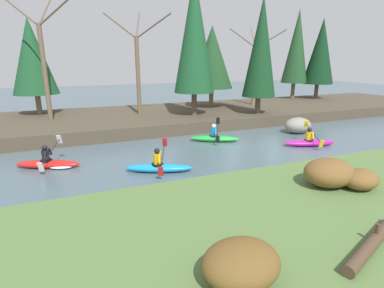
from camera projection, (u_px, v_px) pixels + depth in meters
ground_plane at (266, 151)px, 15.07m from camera, size 90.00×90.00×0.00m
riverbank_far at (197, 115)px, 22.89m from camera, size 44.00×8.80×0.74m
conifer_tree_far_left at (32, 57)px, 19.99m from camera, size 2.96×2.96×6.38m
conifer_tree_left at (194, 34)px, 19.32m from camera, size 2.69×2.69×9.06m
conifer_tree_mid_left at (212, 57)px, 23.22m from camera, size 3.32×3.32×6.21m
conifer_tree_centre at (261, 48)px, 20.09m from camera, size 2.28×2.28×7.74m
conifer_tree_mid_right at (297, 47)px, 28.40m from camera, size 2.46×2.46×8.24m
conifer_tree_right at (321, 52)px, 28.43m from camera, size 2.84×2.84×7.43m
bare_tree_upstream at (44, 61)px, 17.94m from camera, size 4.19×4.14×7.65m
bare_tree_mid_upstream at (138, 66)px, 20.21m from camera, size 3.81×3.76×6.93m
bare_tree_mid_downstream at (255, 68)px, 24.80m from camera, size 3.52×3.47×6.37m
shrub_clump_nearest at (241, 264)px, 4.91m from camera, size 1.35×1.13×0.73m
shrub_clump_second at (329, 172)px, 8.75m from camera, size 1.52×1.27×0.82m
shrub_clump_third at (360, 179)px, 8.56m from camera, size 1.08×0.90×0.59m
kayaker_lead at (310, 142)px, 15.84m from camera, size 2.75×2.02×1.20m
kayaker_middle at (215, 138)px, 16.72m from camera, size 2.68×1.93×1.20m
kayaker_trailing at (159, 167)px, 12.19m from camera, size 2.73×1.98×1.20m
kayaker_far_back at (51, 163)px, 12.65m from camera, size 2.73×1.99×1.20m
boulder_midstream at (298, 125)px, 18.62m from camera, size 1.72×1.35×0.97m
driftwood_log at (373, 242)px, 5.90m from camera, size 2.47×1.14×0.44m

